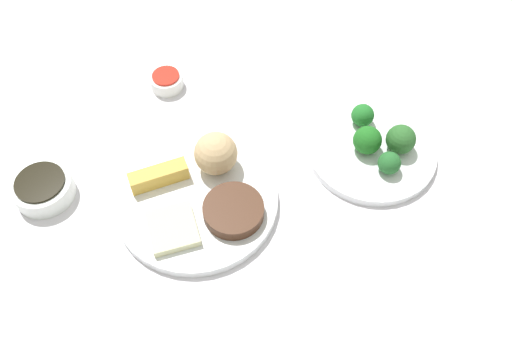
# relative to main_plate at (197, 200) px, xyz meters

# --- Properties ---
(tabletop) EXTENTS (2.20, 2.20, 0.02)m
(tabletop) POSITION_rel_main_plate_xyz_m (0.02, -0.03, -0.02)
(tabletop) COLOR white
(tabletop) RESTS_ON ground
(main_plate) EXTENTS (0.25, 0.25, 0.02)m
(main_plate) POSITION_rel_main_plate_xyz_m (0.00, 0.00, 0.00)
(main_plate) COLOR white
(main_plate) RESTS_ON tabletop
(rice_scoop) EXTENTS (0.07, 0.07, 0.07)m
(rice_scoop) POSITION_rel_main_plate_xyz_m (0.06, -0.02, 0.04)
(rice_scoop) COLOR tan
(rice_scoop) RESTS_ON main_plate
(spring_roll) EXTENTS (0.07, 0.09, 0.03)m
(spring_roll) POSITION_rel_main_plate_xyz_m (0.02, 0.06, 0.02)
(spring_roll) COLOR gold
(spring_roll) RESTS_ON main_plate
(crab_rangoon_wonton) EXTENTS (0.10, 0.09, 0.01)m
(crab_rangoon_wonton) POSITION_rel_main_plate_xyz_m (-0.06, 0.02, 0.01)
(crab_rangoon_wonton) COLOR beige
(crab_rangoon_wonton) RESTS_ON main_plate
(stir_fry_heap) EXTENTS (0.09, 0.09, 0.02)m
(stir_fry_heap) POSITION_rel_main_plate_xyz_m (-0.02, -0.06, 0.02)
(stir_fry_heap) COLOR #452717
(stir_fry_heap) RESTS_ON main_plate
(broccoli_plate) EXTENTS (0.21, 0.21, 0.01)m
(broccoli_plate) POSITION_rel_main_plate_xyz_m (0.15, -0.26, -0.00)
(broccoli_plate) COLOR white
(broccoli_plate) RESTS_ON tabletop
(broccoli_floret_0) EXTENTS (0.04, 0.04, 0.04)m
(broccoli_floret_0) POSITION_rel_main_plate_xyz_m (0.11, -0.29, 0.02)
(broccoli_floret_0) COLOR #25652C
(broccoli_floret_0) RESTS_ON broccoli_plate
(broccoli_floret_1) EXTENTS (0.05, 0.05, 0.05)m
(broccoli_floret_1) POSITION_rel_main_plate_xyz_m (0.14, -0.25, 0.03)
(broccoli_floret_1) COLOR #1E6A1F
(broccoli_floret_1) RESTS_ON broccoli_plate
(broccoli_floret_2) EXTENTS (0.05, 0.05, 0.05)m
(broccoli_floret_2) POSITION_rel_main_plate_xyz_m (0.15, -0.30, 0.03)
(broccoli_floret_2) COLOR #2C642B
(broccoli_floret_2) RESTS_ON broccoli_plate
(broccoli_floret_3) EXTENTS (0.04, 0.04, 0.04)m
(broccoli_floret_3) POSITION_rel_main_plate_xyz_m (0.20, -0.24, 0.03)
(broccoli_floret_3) COLOR #227229
(broccoli_floret_3) RESTS_ON broccoli_plate
(soy_sauce_bowl) EXTENTS (0.09, 0.09, 0.03)m
(soy_sauce_bowl) POSITION_rel_main_plate_xyz_m (-0.03, 0.24, 0.01)
(soy_sauce_bowl) COLOR white
(soy_sauce_bowl) RESTS_ON tabletop
(soy_sauce_bowl_liquid) EXTENTS (0.08, 0.08, 0.00)m
(soy_sauce_bowl_liquid) POSITION_rel_main_plate_xyz_m (-0.03, 0.24, 0.03)
(soy_sauce_bowl_liquid) COLOR black
(soy_sauce_bowl_liquid) RESTS_ON soy_sauce_bowl
(sauce_ramekin_sweet_and_sour) EXTENTS (0.06, 0.06, 0.02)m
(sauce_ramekin_sweet_and_sour) POSITION_rel_main_plate_xyz_m (0.24, 0.11, 0.00)
(sauce_ramekin_sweet_and_sour) COLOR white
(sauce_ramekin_sweet_and_sour) RESTS_ON tabletop
(sauce_ramekin_sweet_and_sour_liquid) EXTENTS (0.05, 0.05, 0.00)m
(sauce_ramekin_sweet_and_sour_liquid) POSITION_rel_main_plate_xyz_m (0.24, 0.11, 0.02)
(sauce_ramekin_sweet_and_sour_liquid) COLOR red
(sauce_ramekin_sweet_and_sour_liquid) RESTS_ON sauce_ramekin_sweet_and_sour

